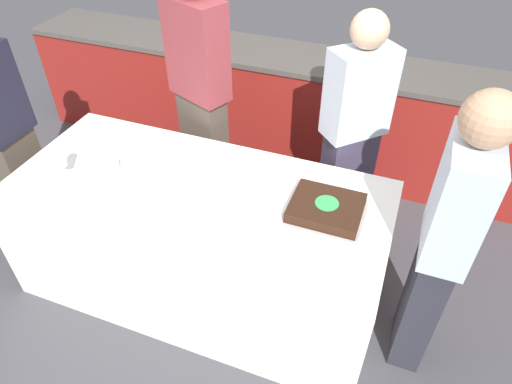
{
  "coord_description": "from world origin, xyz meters",
  "views": [
    {
      "loc": [
        0.98,
        -1.66,
        2.38
      ],
      "look_at": [
        0.35,
        0.0,
        0.87
      ],
      "focal_mm": 32.0,
      "sensor_mm": 36.0,
      "label": 1
    }
  ],
  "objects_px": {
    "plate_stack": "(98,169)",
    "person_standing_back": "(201,100)",
    "person_seated_right": "(443,242)",
    "person_cutting_cake": "(352,139)",
    "wine_glass": "(60,159)",
    "person_seated_left": "(7,135)",
    "cake": "(326,208)"
  },
  "relations": [
    {
      "from": "plate_stack",
      "to": "wine_glass",
      "type": "xyz_separation_m",
      "value": [
        -0.15,
        -0.11,
        0.1
      ]
    },
    {
      "from": "person_seated_right",
      "to": "plate_stack",
      "type": "bearing_deg",
      "value": -88.67
    },
    {
      "from": "person_seated_right",
      "to": "person_cutting_cake",
      "type": "bearing_deg",
      "value": -141.28
    },
    {
      "from": "wine_glass",
      "to": "person_seated_right",
      "type": "xyz_separation_m",
      "value": [
        2.02,
        0.15,
        -0.05
      ]
    },
    {
      "from": "cake",
      "to": "person_standing_back",
      "type": "height_order",
      "value": "person_standing_back"
    },
    {
      "from": "person_standing_back",
      "to": "person_cutting_cake",
      "type": "bearing_deg",
      "value": -157.08
    },
    {
      "from": "person_cutting_cake",
      "to": "person_seated_right",
      "type": "xyz_separation_m",
      "value": [
        0.57,
        -0.71,
        0.01
      ]
    },
    {
      "from": "wine_glass",
      "to": "person_seated_right",
      "type": "relative_size",
      "value": 0.11
    },
    {
      "from": "plate_stack",
      "to": "person_seated_right",
      "type": "distance_m",
      "value": 1.87
    },
    {
      "from": "plate_stack",
      "to": "person_standing_back",
      "type": "height_order",
      "value": "person_standing_back"
    },
    {
      "from": "cake",
      "to": "wine_glass",
      "type": "distance_m",
      "value": 1.47
    },
    {
      "from": "cake",
      "to": "wine_glass",
      "type": "relative_size",
      "value": 2.25
    },
    {
      "from": "cake",
      "to": "person_seated_left",
      "type": "height_order",
      "value": "person_seated_left"
    },
    {
      "from": "plate_stack",
      "to": "person_seated_right",
      "type": "relative_size",
      "value": 0.15
    },
    {
      "from": "cake",
      "to": "person_standing_back",
      "type": "relative_size",
      "value": 0.23
    },
    {
      "from": "wine_glass",
      "to": "person_seated_left",
      "type": "relative_size",
      "value": 0.11
    },
    {
      "from": "plate_stack",
      "to": "person_seated_left",
      "type": "bearing_deg",
      "value": 176.36
    },
    {
      "from": "person_seated_left",
      "to": "person_seated_right",
      "type": "xyz_separation_m",
      "value": [
        2.56,
        0.0,
        0.01
      ]
    },
    {
      "from": "wine_glass",
      "to": "person_seated_right",
      "type": "height_order",
      "value": "person_seated_right"
    },
    {
      "from": "plate_stack",
      "to": "person_seated_left",
      "type": "distance_m",
      "value": 0.69
    },
    {
      "from": "plate_stack",
      "to": "wine_glass",
      "type": "bearing_deg",
      "value": -144.38
    },
    {
      "from": "cake",
      "to": "person_seated_right",
      "type": "relative_size",
      "value": 0.25
    },
    {
      "from": "person_cutting_cake",
      "to": "person_standing_back",
      "type": "xyz_separation_m",
      "value": [
        -1.01,
        0.0,
        0.07
      ]
    },
    {
      "from": "person_seated_left",
      "to": "person_standing_back",
      "type": "distance_m",
      "value": 1.21
    },
    {
      "from": "person_seated_right",
      "to": "person_standing_back",
      "type": "xyz_separation_m",
      "value": [
        -1.58,
        0.71,
        0.06
      ]
    },
    {
      "from": "person_cutting_cake",
      "to": "person_standing_back",
      "type": "height_order",
      "value": "person_standing_back"
    },
    {
      "from": "cake",
      "to": "plate_stack",
      "type": "relative_size",
      "value": 1.7
    },
    {
      "from": "cake",
      "to": "person_seated_right",
      "type": "bearing_deg",
      "value": -8.29
    },
    {
      "from": "person_cutting_cake",
      "to": "cake",
      "type": "bearing_deg",
      "value": 44.99
    },
    {
      "from": "cake",
      "to": "person_seated_right",
      "type": "height_order",
      "value": "person_seated_right"
    },
    {
      "from": "person_cutting_cake",
      "to": "person_seated_right",
      "type": "distance_m",
      "value": 0.91
    },
    {
      "from": "cake",
      "to": "person_cutting_cake",
      "type": "bearing_deg",
      "value": 90.0
    }
  ]
}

